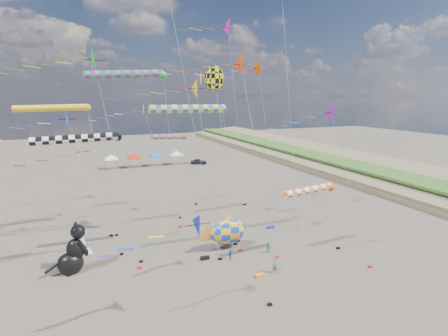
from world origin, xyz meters
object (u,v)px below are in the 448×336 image
cat_inflatable (72,248)px  fish_inflatable (227,232)px  person_adult (275,265)px  parked_car (199,162)px  child_blue (230,255)px  child_green (268,248)px

cat_inflatable → fish_inflatable: (15.23, -0.94, -0.42)m
person_adult → parked_car: size_ratio=0.39×
child_blue → fish_inflatable: bearing=30.2°
cat_inflatable → child_green: cat_inflatable is taller
cat_inflatable → child_green: 19.25m
fish_inflatable → person_adult: bearing=-72.1°
child_blue → child_green: bearing=-43.9°
child_blue → parked_car: parked_car is taller
cat_inflatable → person_adult: (17.30, -7.35, -1.66)m
child_green → parked_car: (8.60, 49.21, 0.06)m
child_green → parked_car: 49.95m
cat_inflatable → child_green: (18.86, -3.43, -1.82)m
child_green → parked_car: size_ratio=0.31×
child_green → child_blue: child_green is taller
fish_inflatable → child_blue: 2.93m
child_green → cat_inflatable: bearing=-174.5°
cat_inflatable → fish_inflatable: 15.26m
child_blue → parked_car: size_ratio=0.30×
child_green → child_blue: (-4.36, 0.04, -0.02)m
person_adult → child_blue: 4.86m
parked_car → cat_inflatable: bearing=169.6°
cat_inflatable → child_green: size_ratio=4.10×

